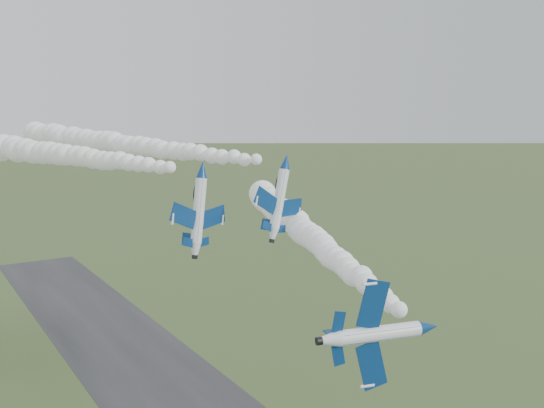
# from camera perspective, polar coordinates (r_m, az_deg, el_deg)

# --- Properties ---
(jet_lead) EXTENTS (5.72, 12.63, 10.54)m
(jet_lead) POSITION_cam_1_polar(r_m,az_deg,el_deg) (61.49, 14.56, -11.19)
(jet_lead) COLOR white
(smoke_trail_jet_lead) EXTENTS (19.32, 58.87, 5.15)m
(smoke_trail_jet_lead) POSITION_cam_1_polar(r_m,az_deg,el_deg) (89.34, 3.63, -3.04)
(smoke_trail_jet_lead) COLOR silver
(jet_pair_left) EXTENTS (11.24, 13.00, 3.66)m
(jet_pair_left) POSITION_cam_1_polar(r_m,az_deg,el_deg) (84.72, -6.52, 3.25)
(jet_pair_left) COLOR white
(smoke_trail_jet_pair_left) EXTENTS (29.25, 57.21, 5.14)m
(smoke_trail_jet_pair_left) POSITION_cam_1_polar(r_m,az_deg,el_deg) (109.05, -20.44, 4.52)
(smoke_trail_jet_pair_left) COLOR silver
(jet_pair_right) EXTENTS (10.97, 13.20, 4.18)m
(jet_pair_right) POSITION_cam_1_polar(r_m,az_deg,el_deg) (90.77, 1.37, 4.00)
(jet_pair_right) COLOR white
(smoke_trail_jet_pair_right) EXTENTS (27.76, 71.00, 5.28)m
(smoke_trail_jet_pair_right) POSITION_cam_1_polar(r_m,az_deg,el_deg) (119.85, -13.62, 5.44)
(smoke_trail_jet_pair_right) COLOR silver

